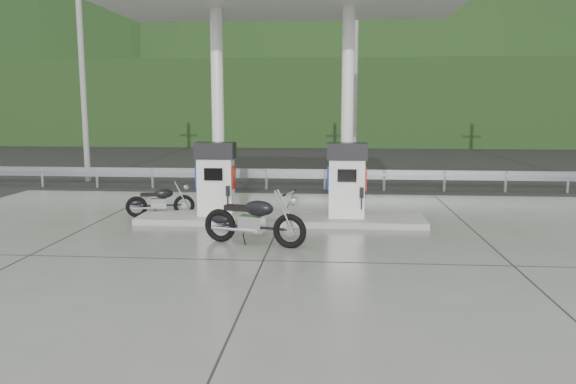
# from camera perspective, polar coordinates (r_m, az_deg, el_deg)

# --- Properties ---
(ground) EXTENTS (160.00, 160.00, 0.00)m
(ground) POSITION_cam_1_polar(r_m,az_deg,el_deg) (11.40, -1.91, -5.72)
(ground) COLOR black
(ground) RESTS_ON ground
(forecourt_apron) EXTENTS (18.00, 14.00, 0.02)m
(forecourt_apron) POSITION_cam_1_polar(r_m,az_deg,el_deg) (11.40, -1.91, -5.67)
(forecourt_apron) COLOR slate
(forecourt_apron) RESTS_ON ground
(pump_island) EXTENTS (7.00, 1.40, 0.15)m
(pump_island) POSITION_cam_1_polar(r_m,az_deg,el_deg) (13.80, -0.75, -2.75)
(pump_island) COLOR gray
(pump_island) RESTS_ON forecourt_apron
(gas_pump_left) EXTENTS (0.95, 0.55, 1.80)m
(gas_pump_left) POSITION_cam_1_polar(r_m,az_deg,el_deg) (13.88, -7.35, 1.32)
(gas_pump_left) COLOR white
(gas_pump_left) RESTS_ON pump_island
(gas_pump_right) EXTENTS (0.95, 0.55, 1.80)m
(gas_pump_right) POSITION_cam_1_polar(r_m,az_deg,el_deg) (13.59, 5.98, 1.19)
(gas_pump_right) COLOR white
(gas_pump_right) RESTS_ON pump_island
(canopy_column_left) EXTENTS (0.30, 0.30, 5.00)m
(canopy_column_left) POSITION_cam_1_polar(r_m,az_deg,el_deg) (14.16, -7.14, 7.97)
(canopy_column_left) COLOR white
(canopy_column_left) RESTS_ON pump_island
(canopy_column_right) EXTENTS (0.30, 0.30, 5.00)m
(canopy_column_right) POSITION_cam_1_polar(r_m,az_deg,el_deg) (13.87, 6.05, 7.97)
(canopy_column_right) COLOR white
(canopy_column_right) RESTS_ON pump_island
(guardrail) EXTENTS (26.00, 0.16, 1.42)m
(guardrail) POSITION_cam_1_polar(r_m,az_deg,el_deg) (19.13, 0.77, 2.34)
(guardrail) COLOR gray
(guardrail) RESTS_ON ground
(road) EXTENTS (60.00, 7.00, 0.01)m
(road) POSITION_cam_1_polar(r_m,az_deg,el_deg) (22.68, 1.35, 1.56)
(road) COLOR black
(road) RESTS_ON ground
(utility_pole_a) EXTENTS (0.22, 0.22, 8.00)m
(utility_pole_a) POSITION_cam_1_polar(r_m,az_deg,el_deg) (22.49, -20.15, 11.18)
(utility_pole_a) COLOR gray
(utility_pole_a) RESTS_ON ground
(utility_pole_b) EXTENTS (0.22, 0.22, 8.00)m
(utility_pole_b) POSITION_cam_1_polar(r_m,az_deg,el_deg) (20.51, 6.78, 11.92)
(utility_pole_b) COLOR gray
(utility_pole_b) RESTS_ON ground
(tree_band) EXTENTS (80.00, 6.00, 6.00)m
(tree_band) POSITION_cam_1_polar(r_m,az_deg,el_deg) (40.98, 2.84, 8.97)
(tree_band) COLOR black
(tree_band) RESTS_ON ground
(forested_hills) EXTENTS (100.00, 40.00, 140.00)m
(forested_hills) POSITION_cam_1_polar(r_m,az_deg,el_deg) (71.03, 3.56, 6.46)
(forested_hills) COLOR black
(forested_hills) RESTS_ON ground
(motorcycle_left) EXTENTS (1.71, 0.93, 0.77)m
(motorcycle_left) POSITION_cam_1_polar(r_m,az_deg,el_deg) (14.83, -12.84, -0.94)
(motorcycle_left) COLOR black
(motorcycle_left) RESTS_ON forecourt_apron
(motorcycle_right) EXTENTS (2.21, 1.22, 1.00)m
(motorcycle_right) POSITION_cam_1_polar(r_m,az_deg,el_deg) (11.51, -3.47, -2.93)
(motorcycle_right) COLOR black
(motorcycle_right) RESTS_ON forecourt_apron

